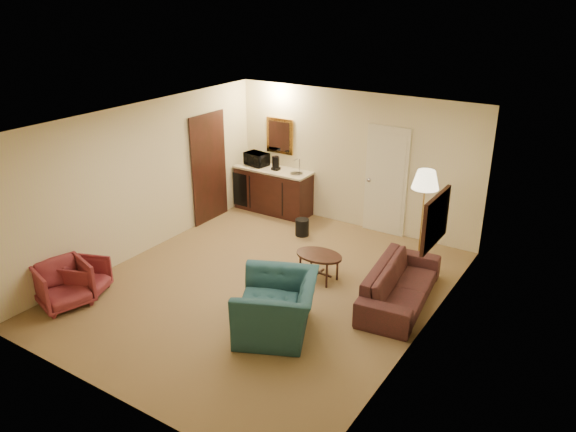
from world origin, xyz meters
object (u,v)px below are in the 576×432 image
floor_lamp (422,218)px  coffee_maker (276,163)px  rose_chair_near (63,283)px  microwave (256,158)px  rose_chair_far (86,276)px  waste_bin (302,227)px  wetbar_cabinet (273,190)px  sofa (401,278)px  teal_armchair (277,298)px  coffee_table (319,267)px

floor_lamp → coffee_maker: size_ratio=5.97×
rose_chair_near → microwave: bearing=15.9°
rose_chair_far → microwave: bearing=-21.7°
rose_chair_near → waste_bin: size_ratio=2.26×
wetbar_cabinet → coffee_maker: bearing=-14.1°
sofa → microwave: microwave is taller
wetbar_cabinet → rose_chair_far: (-0.50, -4.32, -0.17)m
floor_lamp → microwave: 3.89m
wetbar_cabinet → sofa: 4.11m
teal_armchair → floor_lamp: bearing=138.5°
rose_chair_near → coffee_table: (2.75, 2.68, -0.14)m
rose_chair_far → coffee_table: (2.75, 2.28, -0.07)m
rose_chair_far → coffee_table: rose_chair_far is taller
teal_armchair → coffee_maker: (-2.43, 3.60, 0.54)m
teal_armchair → coffee_table: size_ratio=1.53×
wetbar_cabinet → coffee_table: wetbar_cabinet is taller
wetbar_cabinet → rose_chair_near: wetbar_cabinet is taller
wetbar_cabinet → coffee_table: bearing=-42.2°
wetbar_cabinet → teal_armchair: bearing=-55.3°
wetbar_cabinet → floor_lamp: floor_lamp is taller
rose_chair_far → teal_armchair: bearing=-97.7°
microwave → rose_chair_far: bearing=-81.0°
coffee_table → coffee_maker: size_ratio=2.77×
wetbar_cabinet → teal_armchair: 4.40m
wetbar_cabinet → coffee_table: size_ratio=2.13×
coffee_table → waste_bin: bearing=130.2°
sofa → coffee_table: (-1.35, -0.05, -0.17)m
rose_chair_near → rose_chair_far: rose_chair_near is taller
teal_armchair → rose_chair_far: 3.09m
teal_armchair → coffee_maker: coffee_maker is taller
sofa → rose_chair_near: (-4.10, -2.73, -0.03)m
wetbar_cabinet → floor_lamp: (3.39, -0.66, 0.37)m
coffee_table → rose_chair_near: bearing=-135.7°
wetbar_cabinet → teal_armchair: (2.50, -3.62, 0.06)m
waste_bin → coffee_maker: 1.55m
teal_armchair → wetbar_cabinet: bearing=-170.1°
coffee_table → waste_bin: size_ratio=2.40×
floor_lamp → coffee_maker: floor_lamp is taller
wetbar_cabinet → coffee_table: 3.05m
rose_chair_near → sofa: bearing=-39.6°
rose_chair_near → coffee_table: rose_chair_near is taller
rose_chair_far → sofa: bearing=-81.2°
rose_chair_far → microwave: 4.42m
rose_chair_near → coffee_maker: size_ratio=2.61×
wetbar_cabinet → floor_lamp: bearing=-11.1°
wetbar_cabinet → coffee_maker: coffee_maker is taller
sofa → coffee_maker: coffee_maker is taller
coffee_table → wetbar_cabinet: bearing=137.8°
teal_armchair → coffee_table: bearing=164.4°
floor_lamp → waste_bin: 2.35m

